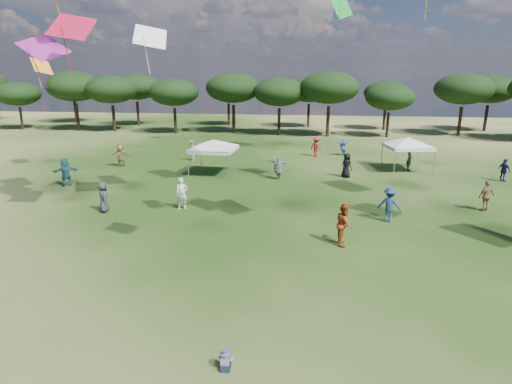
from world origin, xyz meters
TOP-DOWN VIEW (x-y plane):
  - tree_line at (2.39, 47.41)m, footprint 108.78×17.63m
  - tent_left at (-5.61, 23.07)m, footprint 6.38×6.38m
  - tent_right at (8.87, 26.30)m, footprint 6.24×6.24m
  - toddler at (-0.34, 1.75)m, footprint 0.40×0.44m
  - festival_crowd at (-1.72, 21.89)m, footprint 30.94×22.72m

SIDE VIEW (x-z plane):
  - toddler at x=-0.34m, z-range -0.03..0.55m
  - festival_crowd at x=-1.72m, z-range -0.08..1.85m
  - tent_right at x=8.87m, z-range 1.03..3.95m
  - tent_left at x=-5.61m, z-range 1.04..3.96m
  - tree_line at x=2.39m, z-range 1.54..9.31m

